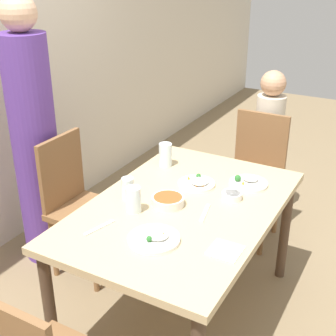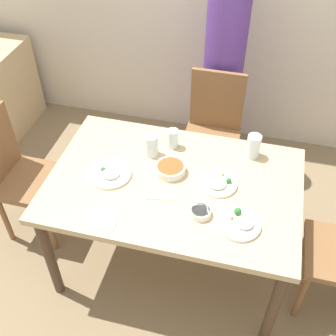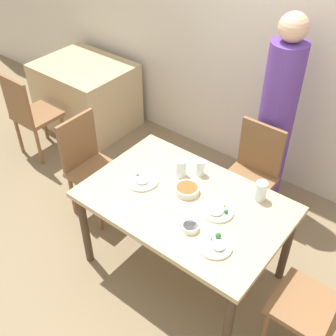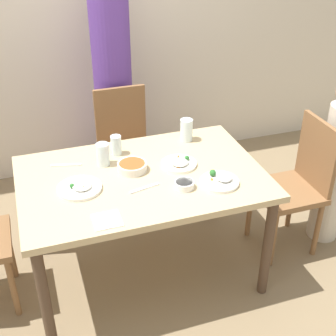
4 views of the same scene
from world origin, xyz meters
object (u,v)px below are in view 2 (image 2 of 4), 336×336
Objects in this scene: bowl_curry at (171,169)px; glass_water_tall at (152,146)px; person_adult at (223,69)px; chair_adult_spot at (212,131)px; plate_rice_adult at (110,173)px.

bowl_curry is 0.19m from glass_water_tall.
glass_water_tall reaches higher than bowl_curry.
person_adult is 1.05m from bowl_curry.
chair_adult_spot reaches higher than bowl_curry.
chair_adult_spot is 0.73m from glass_water_tall.
bowl_curry is at bearing -39.58° from glass_water_tall.
person_adult is 10.15× the size of bowl_curry.
person_adult reaches higher than bowl_curry.
chair_adult_spot reaches higher than plate_rice_adult.
bowl_curry is (-0.13, -0.73, 0.26)m from chair_adult_spot.
chair_adult_spot reaches higher than glass_water_tall.
plate_rice_adult is at bearing -127.97° from glass_water_tall.
person_adult reaches higher than chair_adult_spot.
person_adult is at bearing 68.53° from plate_rice_adult.
chair_adult_spot is at bearing 61.60° from plate_rice_adult.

